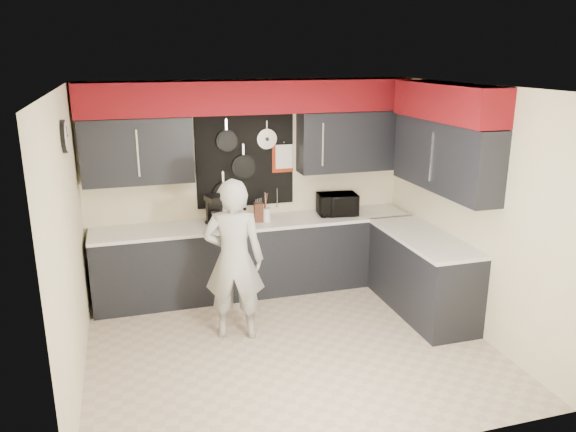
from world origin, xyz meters
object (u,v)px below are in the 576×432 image
object	(u,v)px
utensil_crock	(266,214)
knife_block	(258,212)
microwave	(337,204)
person	(234,260)
coffee_maker	(215,209)

from	to	relation	value
utensil_crock	knife_block	bearing A→B (deg)	-174.91
microwave	person	xyz separation A→B (m)	(-1.55, -1.06, -0.20)
utensil_crock	coffee_maker	distance (m)	0.63
knife_block	person	distance (m)	1.18
microwave	coffee_maker	bearing A→B (deg)	-174.74
coffee_maker	utensil_crock	bearing A→B (deg)	-17.92
knife_block	person	bearing A→B (deg)	-112.01
person	utensil_crock	bearing A→B (deg)	-103.96
knife_block	coffee_maker	bearing A→B (deg)	178.57
microwave	utensil_crock	bearing A→B (deg)	-172.85
utensil_crock	coffee_maker	world-z (taller)	coffee_maker
knife_block	utensil_crock	bearing A→B (deg)	9.38
coffee_maker	person	xyz separation A→B (m)	(0.01, -1.09, -0.25)
knife_block	person	size ratio (longest dim) A/B	0.14
microwave	knife_block	world-z (taller)	microwave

